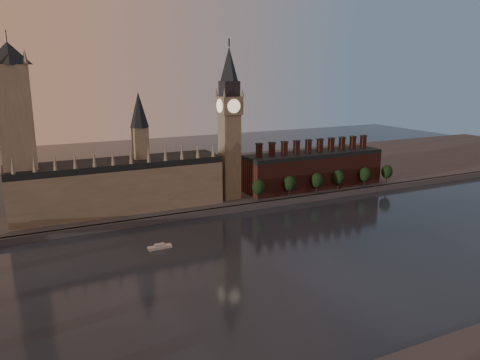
% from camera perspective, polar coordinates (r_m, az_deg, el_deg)
% --- Properties ---
extents(ground, '(900.00, 900.00, 0.00)m').
position_cam_1_polar(ground, '(233.24, 8.20, -9.83)').
color(ground, black).
rests_on(ground, ground).
extents(north_bank, '(900.00, 182.00, 4.00)m').
position_cam_1_polar(north_bank, '(385.14, -6.90, -0.22)').
color(north_bank, '#46464B').
rests_on(north_bank, ground).
extents(palace_of_westminster, '(130.00, 30.30, 74.00)m').
position_cam_1_polar(palace_of_westminster, '(304.58, -14.45, -0.34)').
color(palace_of_westminster, gray).
rests_on(palace_of_westminster, north_bank).
extents(victoria_tower, '(24.00, 24.00, 108.00)m').
position_cam_1_polar(victoria_tower, '(292.50, -25.61, 5.70)').
color(victoria_tower, gray).
rests_on(victoria_tower, north_bank).
extents(big_ben, '(15.00, 15.00, 107.00)m').
position_cam_1_polar(big_ben, '(317.29, -1.30, 7.06)').
color(big_ben, gray).
rests_on(big_ben, north_bank).
extents(chimney_block, '(110.00, 25.00, 37.00)m').
position_cam_1_polar(chimney_block, '(358.39, 8.93, 1.30)').
color(chimney_block, '#49211C').
rests_on(chimney_block, north_bank).
extents(embankment_tree_0, '(8.60, 8.60, 14.88)m').
position_cam_1_polar(embankment_tree_0, '(318.12, 2.26, -0.87)').
color(embankment_tree_0, black).
rests_on(embankment_tree_0, north_bank).
extents(embankment_tree_1, '(8.60, 8.60, 14.88)m').
position_cam_1_polar(embankment_tree_1, '(330.19, 6.06, -0.41)').
color(embankment_tree_1, black).
rests_on(embankment_tree_1, north_bank).
extents(embankment_tree_2, '(8.60, 8.60, 14.88)m').
position_cam_1_polar(embankment_tree_2, '(341.83, 9.36, -0.04)').
color(embankment_tree_2, black).
rests_on(embankment_tree_2, north_bank).
extents(embankment_tree_3, '(8.60, 8.60, 14.88)m').
position_cam_1_polar(embankment_tree_3, '(354.98, 11.90, 0.34)').
color(embankment_tree_3, black).
rests_on(embankment_tree_3, north_bank).
extents(embankment_tree_4, '(8.60, 8.60, 14.88)m').
position_cam_1_polar(embankment_tree_4, '(369.05, 14.98, 0.66)').
color(embankment_tree_4, black).
rests_on(embankment_tree_4, north_bank).
extents(embankment_tree_5, '(8.60, 8.60, 14.88)m').
position_cam_1_polar(embankment_tree_5, '(384.16, 17.47, 0.98)').
color(embankment_tree_5, black).
rests_on(embankment_tree_5, north_bank).
extents(river_boat, '(12.56, 3.67, 2.51)m').
position_cam_1_polar(river_boat, '(250.21, -9.76, -8.02)').
color(river_boat, silver).
rests_on(river_boat, ground).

